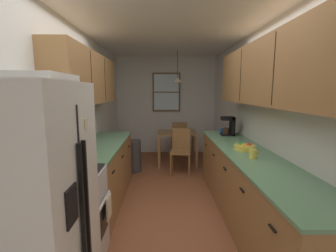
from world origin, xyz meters
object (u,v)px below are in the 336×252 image
refrigerator (28,219)px  coffee_maker (229,126)px  trash_bin (134,156)px  storage_canister (85,150)px  microwave_over_range (47,94)px  stove_range (68,218)px  table_serving_bowl (182,131)px  dining_chair_near (181,149)px  mug_by_coffeemaker (253,154)px  fruit_bowl (245,147)px  dining_chair_far (179,138)px  mug_spare (221,130)px  dining_table (177,138)px

refrigerator → coffee_maker: 3.29m
trash_bin → coffee_maker: bearing=-22.7°
refrigerator → storage_canister: 1.30m
microwave_over_range → stove_range: bearing=-0.0°
trash_bin → table_serving_bowl: bearing=23.3°
table_serving_bowl → dining_chair_near: bearing=-96.6°
mug_by_coffeemaker → table_serving_bowl: (-0.61, 2.60, -0.18)m
dining_chair_near → fruit_bowl: fruit_bowl is taller
refrigerator → storage_canister: refrigerator is taller
stove_range → dining_chair_near: 2.85m
dining_chair_far → coffee_maker: bearing=-67.5°
mug_by_coffeemaker → mug_spare: 1.66m
refrigerator → dining_chair_near: refrigerator is taller
dining_table → storage_canister: bearing=-116.1°
microwave_over_range → coffee_maker: (2.18, 1.90, -0.57)m
stove_range → dining_chair_far: 3.91m
storage_canister → fruit_bowl: bearing=8.0°
storage_canister → dining_chair_near: bearing=56.7°
dining_chair_near → mug_by_coffeemaker: (0.67, -2.06, 0.45)m
dining_chair_near → dining_chair_far: size_ratio=1.00×
dining_table → dining_chair_near: dining_chair_near is taller
fruit_bowl → microwave_over_range: bearing=-157.1°
stove_range → dining_chair_far: stove_range is taller
stove_range → fruit_bowl: stove_range is taller
dining_table → coffee_maker: (0.84, -1.22, 0.46)m
stove_range → fruit_bowl: size_ratio=3.94×
microwave_over_range → dining_table: 3.55m
stove_range → table_serving_bowl: 3.37m
trash_bin → storage_canister: 2.16m
dining_table → mug_by_coffeemaker: mug_by_coffeemaker is taller
mug_by_coffeemaker → coffee_maker: bearing=84.9°
mug_by_coffeemaker → fruit_bowl: size_ratio=0.44×
mug_by_coffeemaker → trash_bin: bearing=127.4°
dining_chair_far → coffee_maker: coffee_maker is taller
dining_chair_far → coffee_maker: size_ratio=2.76×
trash_bin → mug_spare: (1.69, -0.49, 0.62)m
fruit_bowl → dining_chair_near: bearing=113.0°
dining_table → table_serving_bowl: table_serving_bowl is taller
refrigerator → microwave_over_range: size_ratio=2.77×
storage_canister → mug_spare: size_ratio=1.50×
coffee_maker → table_serving_bowl: 1.42m
dining_chair_near → stove_range: bearing=-116.5°
dining_table → mug_by_coffeemaker: bearing=-74.9°
dining_chair_far → storage_canister: bearing=-113.3°
dining_table → dining_chair_far: 0.59m
refrigerator → dining_chair_far: refrigerator is taller
refrigerator → storage_canister: bearing=92.1°
dining_chair_far → dining_chair_near: bearing=-92.6°
fruit_bowl → table_serving_bowl: (-0.65, 2.20, -0.16)m
mug_by_coffeemaker → fruit_bowl: 0.40m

